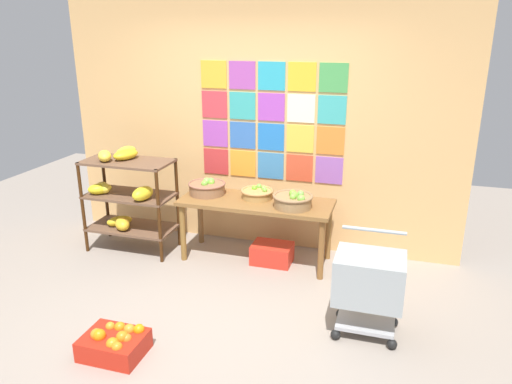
{
  "coord_description": "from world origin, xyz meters",
  "views": [
    {
      "loc": [
        1.48,
        -3.32,
        2.33
      ],
      "look_at": [
        0.24,
        0.83,
        0.88
      ],
      "focal_mm": 34.17,
      "sensor_mm": 36.0,
      "label": 1
    }
  ],
  "objects_px": {
    "banana_shelf_unit": "(125,191)",
    "shopping_cart": "(369,281)",
    "fruit_basket_right": "(257,193)",
    "fruit_basket_back_left": "(207,187)",
    "fruit_basket_left": "(293,200)",
    "display_table": "(256,208)",
    "produce_crate_under_table": "(272,253)",
    "orange_crate_foreground": "(115,343)"
  },
  "relations": [
    {
      "from": "display_table",
      "to": "fruit_basket_left",
      "type": "distance_m",
      "value": 0.45
    },
    {
      "from": "display_table",
      "to": "fruit_basket_left",
      "type": "relative_size",
      "value": 3.96
    },
    {
      "from": "fruit_basket_left",
      "to": "orange_crate_foreground",
      "type": "distance_m",
      "value": 2.11
    },
    {
      "from": "display_table",
      "to": "fruit_basket_right",
      "type": "relative_size",
      "value": 4.62
    },
    {
      "from": "display_table",
      "to": "produce_crate_under_table",
      "type": "xyz_separation_m",
      "value": [
        0.18,
        -0.03,
        -0.48
      ]
    },
    {
      "from": "shopping_cart",
      "to": "produce_crate_under_table",
      "type": "bearing_deg",
      "value": 128.27
    },
    {
      "from": "fruit_basket_back_left",
      "to": "orange_crate_foreground",
      "type": "relative_size",
      "value": 0.87
    },
    {
      "from": "display_table",
      "to": "orange_crate_foreground",
      "type": "distance_m",
      "value": 1.99
    },
    {
      "from": "produce_crate_under_table",
      "to": "shopping_cart",
      "type": "xyz_separation_m",
      "value": [
        1.05,
        -1.0,
        0.36
      ]
    },
    {
      "from": "orange_crate_foreground",
      "to": "produce_crate_under_table",
      "type": "bearing_deg",
      "value": 67.96
    },
    {
      "from": "fruit_basket_back_left",
      "to": "fruit_basket_right",
      "type": "bearing_deg",
      "value": 1.44
    },
    {
      "from": "fruit_basket_back_left",
      "to": "shopping_cart",
      "type": "distance_m",
      "value": 2.11
    },
    {
      "from": "fruit_basket_left",
      "to": "produce_crate_under_table",
      "type": "relative_size",
      "value": 0.96
    },
    {
      "from": "fruit_basket_right",
      "to": "fruit_basket_back_left",
      "type": "height_order",
      "value": "fruit_basket_back_left"
    },
    {
      "from": "fruit_basket_right",
      "to": "produce_crate_under_table",
      "type": "distance_m",
      "value": 0.65
    },
    {
      "from": "banana_shelf_unit",
      "to": "fruit_basket_right",
      "type": "relative_size",
      "value": 3.32
    },
    {
      "from": "fruit_basket_right",
      "to": "fruit_basket_left",
      "type": "height_order",
      "value": "fruit_basket_left"
    },
    {
      "from": "fruit_basket_right",
      "to": "fruit_basket_left",
      "type": "relative_size",
      "value": 0.86
    },
    {
      "from": "fruit_basket_right",
      "to": "shopping_cart",
      "type": "height_order",
      "value": "shopping_cart"
    },
    {
      "from": "fruit_basket_left",
      "to": "display_table",
      "type": "bearing_deg",
      "value": 168.7
    },
    {
      "from": "banana_shelf_unit",
      "to": "produce_crate_under_table",
      "type": "xyz_separation_m",
      "value": [
        1.61,
        0.12,
        -0.57
      ]
    },
    {
      "from": "banana_shelf_unit",
      "to": "shopping_cart",
      "type": "relative_size",
      "value": 1.39
    },
    {
      "from": "banana_shelf_unit",
      "to": "fruit_basket_back_left",
      "type": "xyz_separation_m",
      "value": [
        0.87,
        0.21,
        0.06
      ]
    },
    {
      "from": "fruit_basket_left",
      "to": "produce_crate_under_table",
      "type": "bearing_deg",
      "value": 166.18
    },
    {
      "from": "orange_crate_foreground",
      "to": "fruit_basket_right",
      "type": "bearing_deg",
      "value": 74.16
    },
    {
      "from": "display_table",
      "to": "produce_crate_under_table",
      "type": "relative_size",
      "value": 3.81
    },
    {
      "from": "banana_shelf_unit",
      "to": "orange_crate_foreground",
      "type": "height_order",
      "value": "banana_shelf_unit"
    },
    {
      "from": "fruit_basket_left",
      "to": "produce_crate_under_table",
      "type": "xyz_separation_m",
      "value": [
        -0.22,
        0.05,
        -0.63
      ]
    },
    {
      "from": "display_table",
      "to": "fruit_basket_right",
      "type": "xyz_separation_m",
      "value": [
        -0.01,
        0.07,
        0.14
      ]
    },
    {
      "from": "banana_shelf_unit",
      "to": "fruit_basket_back_left",
      "type": "bearing_deg",
      "value": 13.67
    },
    {
      "from": "fruit_basket_back_left",
      "to": "orange_crate_foreground",
      "type": "bearing_deg",
      "value": -89.71
    },
    {
      "from": "produce_crate_under_table",
      "to": "fruit_basket_back_left",
      "type": "bearing_deg",
      "value": 173.33
    },
    {
      "from": "fruit_basket_right",
      "to": "fruit_basket_back_left",
      "type": "xyz_separation_m",
      "value": [
        -0.56,
        -0.01,
        0.02
      ]
    },
    {
      "from": "display_table",
      "to": "fruit_basket_left",
      "type": "height_order",
      "value": "fruit_basket_left"
    },
    {
      "from": "fruit_basket_right",
      "to": "produce_crate_under_table",
      "type": "height_order",
      "value": "fruit_basket_right"
    },
    {
      "from": "banana_shelf_unit",
      "to": "fruit_basket_left",
      "type": "distance_m",
      "value": 1.84
    },
    {
      "from": "banana_shelf_unit",
      "to": "produce_crate_under_table",
      "type": "relative_size",
      "value": 2.73
    },
    {
      "from": "produce_crate_under_table",
      "to": "orange_crate_foreground",
      "type": "xyz_separation_m",
      "value": [
        -0.74,
        -1.82,
        -0.0
      ]
    },
    {
      "from": "shopping_cart",
      "to": "display_table",
      "type": "bearing_deg",
      "value": 132.15
    },
    {
      "from": "display_table",
      "to": "fruit_basket_back_left",
      "type": "xyz_separation_m",
      "value": [
        -0.56,
        0.06,
        0.16
      ]
    },
    {
      "from": "produce_crate_under_table",
      "to": "display_table",
      "type": "bearing_deg",
      "value": 171.78
    },
    {
      "from": "banana_shelf_unit",
      "to": "fruit_basket_back_left",
      "type": "relative_size",
      "value": 2.84
    }
  ]
}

